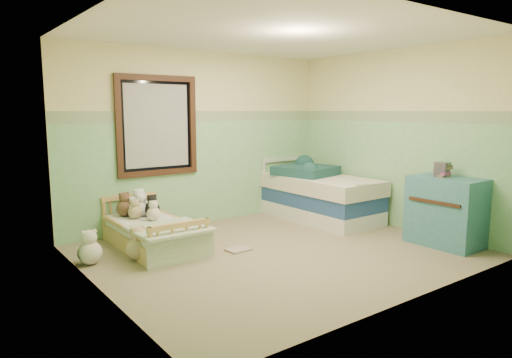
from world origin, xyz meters
TOP-DOWN VIEW (x-y plane):
  - floor at (0.00, 0.00)m, footprint 4.20×3.60m
  - ceiling at (0.00, 0.00)m, footprint 4.20×3.60m
  - wall_back at (0.00, 1.80)m, footprint 4.20×0.04m
  - wall_front at (0.00, -1.80)m, footprint 4.20×0.04m
  - wall_left at (-2.10, 0.00)m, footprint 0.04×3.60m
  - wall_right at (2.10, 0.00)m, footprint 0.04×3.60m
  - wainscot_mint at (0.00, 1.79)m, footprint 4.20×0.01m
  - border_strip at (0.00, 1.79)m, footprint 4.20×0.01m
  - window_frame at (-0.70, 1.76)m, footprint 1.16×0.06m
  - window_blinds at (-0.70, 1.77)m, footprint 0.92×0.01m
  - toddler_bed_frame at (-1.13, 1.05)m, footprint 0.75×1.50m
  - toddler_mattress at (-1.13, 1.05)m, footprint 0.69×1.44m
  - patchwork_quilt at (-1.13, 0.58)m, footprint 0.82×0.75m
  - plush_bed_brown at (-1.28, 1.55)m, footprint 0.21×0.21m
  - plush_bed_white at (-1.08, 1.55)m, footprint 0.23×0.23m
  - plush_bed_tan at (-1.23, 1.33)m, footprint 0.17×0.17m
  - plush_bed_dark at (-1.00, 1.33)m, footprint 0.19×0.19m
  - plush_floor_cream at (-1.95, 0.85)m, footprint 0.26×0.26m
  - plush_floor_tan at (-1.48, 0.66)m, footprint 0.26×0.26m
  - twin_bed_frame at (1.55, 0.88)m, footprint 0.91×1.81m
  - twin_boxspring at (1.55, 0.88)m, footprint 0.91×1.81m
  - twin_mattress at (1.55, 0.88)m, footprint 0.94×1.85m
  - teal_blanket at (1.50, 1.18)m, footprint 0.92×0.96m
  - dresser at (1.82, -1.02)m, footprint 0.53×0.85m
  - book_stack at (1.82, -0.93)m, footprint 0.21×0.18m
  - red_pillow at (-0.90, 0.53)m, footprint 0.42×0.40m
  - floor_book at (-0.38, 0.30)m, footprint 0.29×0.23m
  - extra_plush_0 at (-1.19, 1.48)m, footprint 0.17×0.17m
  - extra_plush_1 at (-1.08, 1.11)m, footprint 0.17×0.17m
  - extra_plush_2 at (-1.10, 1.43)m, footprint 0.20×0.20m

SIDE VIEW (x-z plane):
  - floor at x=0.00m, z-range -0.02..0.00m
  - floor_book at x=-0.38m, z-range 0.00..0.03m
  - toddler_bed_frame at x=-1.13m, z-range 0.00..0.19m
  - red_pillow at x=-0.90m, z-range 0.00..0.20m
  - twin_bed_frame at x=1.55m, z-range 0.00..0.22m
  - plush_floor_cream at x=-1.95m, z-range 0.00..0.26m
  - plush_floor_tan at x=-1.48m, z-range 0.00..0.26m
  - toddler_mattress at x=-1.13m, z-range 0.19..0.31m
  - patchwork_quilt at x=-1.13m, z-range 0.31..0.34m
  - twin_boxspring at x=1.55m, z-range 0.22..0.44m
  - extra_plush_1 at x=-1.08m, z-range 0.31..0.48m
  - plush_bed_tan at x=-1.23m, z-range 0.31..0.48m
  - extra_plush_0 at x=-1.19m, z-range 0.31..0.49m
  - plush_bed_dark at x=-1.00m, z-range 0.31..0.51m
  - extra_plush_2 at x=-1.10m, z-range 0.31..0.51m
  - plush_bed_brown at x=-1.28m, z-range 0.31..0.52m
  - dresser at x=1.82m, z-range 0.00..0.85m
  - plush_bed_white at x=-1.08m, z-range 0.31..0.54m
  - twin_mattress at x=1.55m, z-range 0.44..0.66m
  - teal_blanket at x=1.50m, z-range 0.66..0.80m
  - wainscot_mint at x=0.00m, z-range 0.00..1.50m
  - book_stack at x=1.82m, z-range 0.85..1.03m
  - wall_back at x=0.00m, z-range 0.00..2.50m
  - wall_front at x=0.00m, z-range 0.00..2.50m
  - wall_left at x=-2.10m, z-range 0.00..2.50m
  - wall_right at x=2.10m, z-range 0.00..2.50m
  - window_blinds at x=-0.70m, z-range 0.89..2.01m
  - window_frame at x=-0.70m, z-range 0.77..2.13m
  - border_strip at x=0.00m, z-range 1.50..1.65m
  - ceiling at x=0.00m, z-range 2.50..2.52m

